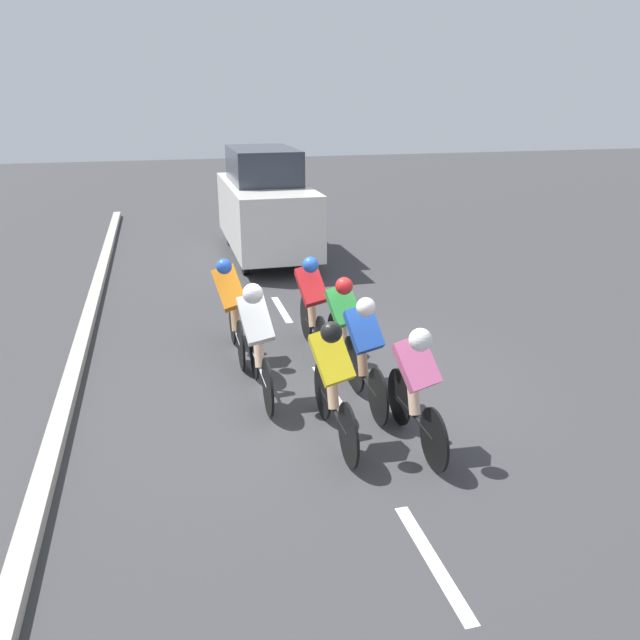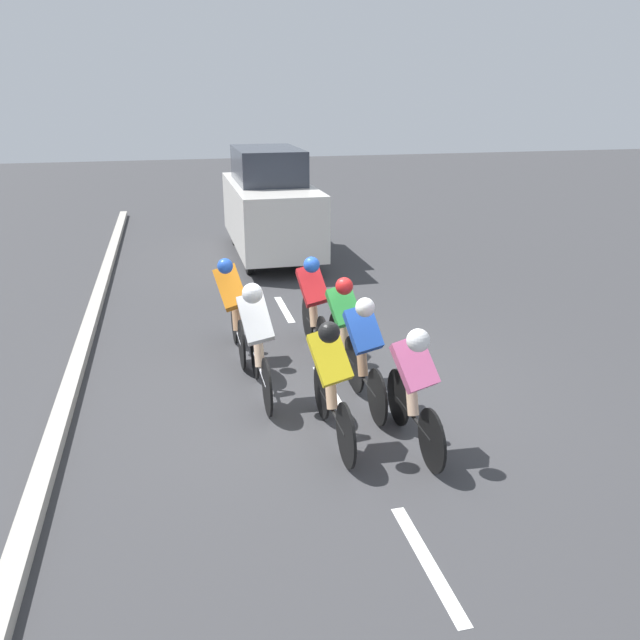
{
  "view_description": "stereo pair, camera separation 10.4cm",
  "coord_description": "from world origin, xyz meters",
  "px_view_note": "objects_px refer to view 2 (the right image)",
  "views": [
    {
      "loc": [
        1.89,
        6.9,
        3.56
      ],
      "look_at": [
        0.12,
        -0.01,
        0.95
      ],
      "focal_mm": 35.0,
      "sensor_mm": 36.0,
      "label": 1
    },
    {
      "loc": [
        1.79,
        6.93,
        3.56
      ],
      "look_at": [
        0.12,
        -0.01,
        0.95
      ],
      "focal_mm": 35.0,
      "sensor_mm": 36.0,
      "label": 2
    }
  ],
  "objects_px": {
    "cyclist_red": "(313,301)",
    "cyclist_yellow": "(331,377)",
    "cyclist_green": "(344,324)",
    "cyclist_white": "(257,336)",
    "support_car": "(270,204)",
    "cyclist_orange": "(233,304)",
    "cyclist_blue": "(364,347)",
    "cyclist_pink": "(415,383)"
  },
  "relations": [
    {
      "from": "cyclist_pink",
      "to": "support_car",
      "type": "relative_size",
      "value": 0.37
    },
    {
      "from": "cyclist_green",
      "to": "cyclist_red",
      "type": "height_order",
      "value": "cyclist_red"
    },
    {
      "from": "cyclist_yellow",
      "to": "cyclist_green",
      "type": "xyz_separation_m",
      "value": [
        -0.57,
        -1.55,
        -0.02
      ]
    },
    {
      "from": "cyclist_green",
      "to": "support_car",
      "type": "bearing_deg",
      "value": -91.06
    },
    {
      "from": "cyclist_yellow",
      "to": "cyclist_orange",
      "type": "height_order",
      "value": "cyclist_orange"
    },
    {
      "from": "cyclist_red",
      "to": "cyclist_pink",
      "type": "bearing_deg",
      "value": 98.63
    },
    {
      "from": "cyclist_blue",
      "to": "cyclist_green",
      "type": "height_order",
      "value": "cyclist_green"
    },
    {
      "from": "cyclist_white",
      "to": "cyclist_green",
      "type": "bearing_deg",
      "value": -165.2
    },
    {
      "from": "cyclist_orange",
      "to": "support_car",
      "type": "relative_size",
      "value": 0.38
    },
    {
      "from": "cyclist_blue",
      "to": "cyclist_yellow",
      "type": "distance_m",
      "value": 0.93
    },
    {
      "from": "support_car",
      "to": "cyclist_yellow",
      "type": "bearing_deg",
      "value": 85.17
    },
    {
      "from": "cyclist_red",
      "to": "cyclist_blue",
      "type": "bearing_deg",
      "value": 96.66
    },
    {
      "from": "cyclist_blue",
      "to": "cyclist_orange",
      "type": "bearing_deg",
      "value": -54.67
    },
    {
      "from": "cyclist_green",
      "to": "support_car",
      "type": "xyz_separation_m",
      "value": [
        -0.13,
        -6.73,
        0.43
      ]
    },
    {
      "from": "cyclist_orange",
      "to": "cyclist_pink",
      "type": "height_order",
      "value": "cyclist_orange"
    },
    {
      "from": "cyclist_red",
      "to": "support_car",
      "type": "bearing_deg",
      "value": -93.19
    },
    {
      "from": "support_car",
      "to": "cyclist_green",
      "type": "bearing_deg",
      "value": 88.94
    },
    {
      "from": "cyclist_blue",
      "to": "cyclist_pink",
      "type": "relative_size",
      "value": 1.04
    },
    {
      "from": "cyclist_white",
      "to": "cyclist_yellow",
      "type": "distance_m",
      "value": 1.37
    },
    {
      "from": "cyclist_red",
      "to": "support_car",
      "type": "relative_size",
      "value": 0.38
    },
    {
      "from": "cyclist_white",
      "to": "cyclist_yellow",
      "type": "bearing_deg",
      "value": 115.75
    },
    {
      "from": "cyclist_pink",
      "to": "support_car",
      "type": "height_order",
      "value": "support_car"
    },
    {
      "from": "cyclist_red",
      "to": "support_car",
      "type": "distance_m",
      "value": 5.84
    },
    {
      "from": "cyclist_pink",
      "to": "cyclist_green",
      "type": "distance_m",
      "value": 1.88
    },
    {
      "from": "cyclist_orange",
      "to": "cyclist_red",
      "type": "bearing_deg",
      "value": 173.78
    },
    {
      "from": "cyclist_yellow",
      "to": "cyclist_blue",
      "type": "bearing_deg",
      "value": -128.67
    },
    {
      "from": "cyclist_blue",
      "to": "cyclist_pink",
      "type": "height_order",
      "value": "cyclist_pink"
    },
    {
      "from": "cyclist_white",
      "to": "support_car",
      "type": "relative_size",
      "value": 0.4
    },
    {
      "from": "cyclist_yellow",
      "to": "cyclist_red",
      "type": "distance_m",
      "value": 2.49
    },
    {
      "from": "cyclist_blue",
      "to": "cyclist_orange",
      "type": "distance_m",
      "value": 2.28
    },
    {
      "from": "cyclist_red",
      "to": "cyclist_yellow",
      "type": "bearing_deg",
      "value": 81.33
    },
    {
      "from": "cyclist_yellow",
      "to": "cyclist_green",
      "type": "bearing_deg",
      "value": -110.39
    },
    {
      "from": "cyclist_orange",
      "to": "support_car",
      "type": "xyz_separation_m",
      "value": [
        -1.44,
        -5.69,
        0.39
      ]
    },
    {
      "from": "cyclist_orange",
      "to": "cyclist_pink",
      "type": "bearing_deg",
      "value": 117.9
    },
    {
      "from": "cyclist_blue",
      "to": "support_car",
      "type": "distance_m",
      "value": 7.57
    },
    {
      "from": "cyclist_red",
      "to": "support_car",
      "type": "height_order",
      "value": "support_car"
    },
    {
      "from": "cyclist_white",
      "to": "cyclist_blue",
      "type": "height_order",
      "value": "cyclist_white"
    },
    {
      "from": "cyclist_yellow",
      "to": "cyclist_orange",
      "type": "distance_m",
      "value": 2.69
    },
    {
      "from": "cyclist_blue",
      "to": "cyclist_green",
      "type": "distance_m",
      "value": 0.82
    },
    {
      "from": "cyclist_white",
      "to": "cyclist_orange",
      "type": "relative_size",
      "value": 1.06
    },
    {
      "from": "cyclist_orange",
      "to": "cyclist_blue",
      "type": "bearing_deg",
      "value": 125.33
    },
    {
      "from": "cyclist_green",
      "to": "cyclist_white",
      "type": "bearing_deg",
      "value": 14.8
    }
  ]
}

